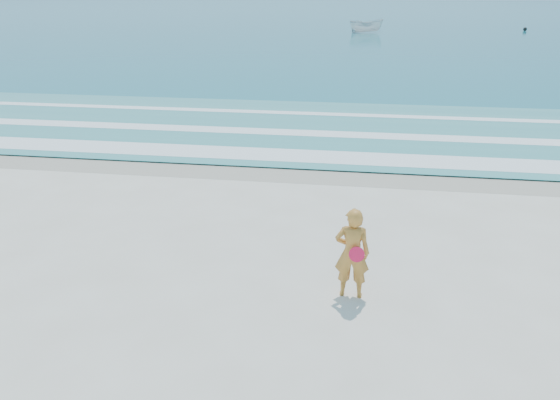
# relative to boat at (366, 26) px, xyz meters

# --- Properties ---
(ground) EXTENTS (400.00, 400.00, 0.00)m
(ground) POSITION_rel_boat_xyz_m (-1.61, -59.05, -0.79)
(ground) COLOR silver
(ground) RESTS_ON ground
(wet_sand) EXTENTS (400.00, 2.40, 0.00)m
(wet_sand) POSITION_rel_boat_xyz_m (-1.61, -50.05, -0.79)
(wet_sand) COLOR #B2A893
(wet_sand) RESTS_ON ground
(ocean) EXTENTS (400.00, 190.00, 0.04)m
(ocean) POSITION_rel_boat_xyz_m (-1.61, 45.95, -0.77)
(ocean) COLOR #19727F
(ocean) RESTS_ON ground
(shallow) EXTENTS (400.00, 10.00, 0.01)m
(shallow) POSITION_rel_boat_xyz_m (-1.61, -45.05, -0.74)
(shallow) COLOR #59B7AD
(shallow) RESTS_ON ocean
(foam_near) EXTENTS (400.00, 1.40, 0.01)m
(foam_near) POSITION_rel_boat_xyz_m (-1.61, -48.75, -0.73)
(foam_near) COLOR white
(foam_near) RESTS_ON shallow
(foam_mid) EXTENTS (400.00, 0.90, 0.01)m
(foam_mid) POSITION_rel_boat_xyz_m (-1.61, -45.85, -0.73)
(foam_mid) COLOR white
(foam_mid) RESTS_ON shallow
(foam_far) EXTENTS (400.00, 0.60, 0.01)m
(foam_far) POSITION_rel_boat_xyz_m (-1.61, -42.55, -0.73)
(foam_far) COLOR white
(foam_far) RESTS_ON shallow
(boat) EXTENTS (4.11, 2.41, 1.49)m
(boat) POSITION_rel_boat_xyz_m (0.00, 0.00, 0.00)
(boat) COLOR silver
(boat) RESTS_ON ocean
(buoy) EXTENTS (0.43, 0.43, 0.43)m
(buoy) POSITION_rel_boat_xyz_m (18.58, 5.47, -0.53)
(buoy) COLOR black
(buoy) RESTS_ON ocean
(woman) EXTENTS (0.62, 0.43, 1.68)m
(woman) POSITION_rel_boat_xyz_m (0.02, -56.94, 0.05)
(woman) COLOR #CA7F2F
(woman) RESTS_ON ground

